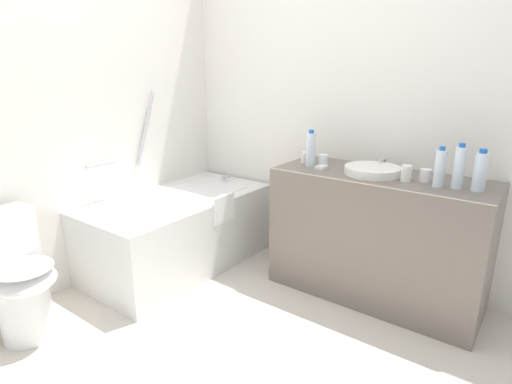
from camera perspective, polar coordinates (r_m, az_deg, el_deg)
The scene contains 17 objects.
ground_plane at distance 2.32m, azimuth -5.64°, elevation -23.05°, with size 3.92×3.92×0.00m, color beige.
wall_back_tiled at distance 2.96m, azimuth -27.72°, elevation 10.00°, with size 3.32×0.10×2.46m, color silver.
wall_right_mirror at distance 3.08m, azimuth 13.23°, elevation 11.62°, with size 0.10×3.16×2.46m, color silver.
bathtub at distance 3.24m, azimuth -10.58°, elevation -5.00°, with size 1.43×0.74×1.31m.
toilet at distance 2.70m, azimuth -30.48°, elevation -10.24°, with size 0.40×0.51×0.73m.
vanity_counter at distance 2.84m, azimuth 16.38°, elevation -5.96°, with size 0.54×1.35×0.84m, color #6B6056.
sink_basin at distance 2.70m, azimuth 15.88°, elevation 2.91°, with size 0.35×0.35×0.05m, color white.
sink_faucet at distance 2.89m, azimuth 17.37°, elevation 3.80°, with size 0.11×0.15×0.07m.
water_bottle_0 at distance 2.84m, azimuth 7.61°, elevation 5.94°, with size 0.06×0.06×0.25m.
water_bottle_1 at distance 2.53m, azimuth 26.39°, elevation 3.08°, with size 0.06×0.06×0.26m.
water_bottle_2 at distance 2.53m, azimuth 28.70°, elevation 2.51°, with size 0.07×0.07×0.23m.
water_bottle_3 at distance 2.52m, azimuth 24.18°, elevation 3.05°, with size 0.06×0.06×0.23m.
drinking_glass_0 at distance 2.94m, azimuth 6.90°, elevation 4.78°, with size 0.06×0.06×0.08m, color white.
drinking_glass_1 at distance 2.59m, azimuth 20.17°, elevation 2.45°, with size 0.06×0.06×0.10m, color white.
drinking_glass_2 at distance 2.62m, azimuth 22.50°, elevation 2.13°, with size 0.07×0.07×0.08m, color white.
drinking_glass_3 at distance 2.88m, azimuth 9.27°, elevation 4.41°, with size 0.07×0.07×0.08m, color white.
soap_dish at distance 2.78m, azimuth 9.09°, elevation 3.42°, with size 0.09×0.06×0.02m, color white.
Camera 1 is at (-1.30, -1.22, 1.48)m, focal length 28.79 mm.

